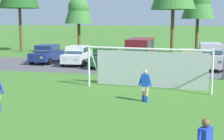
{
  "coord_description": "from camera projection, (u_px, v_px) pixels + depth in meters",
  "views": [
    {
      "loc": [
        2.72,
        -3.46,
        4.12
      ],
      "look_at": [
        -0.75,
        10.89,
        1.75
      ],
      "focal_mm": 50.39,
      "sensor_mm": 36.0,
      "label": 1
    }
  ],
  "objects": [
    {
      "name": "parking_lot_strip",
      "position": [
        155.0,
        68.0,
        27.0
      ],
      "size": [
        52.0,
        8.4,
        0.01
      ],
      "primitive_type": "cube",
      "color": "#4C4C51",
      "rests_on": "ground"
    },
    {
      "name": "tree_mid_left",
      "position": [
        78.0,
        3.0,
        36.38
      ],
      "size": [
        3.29,
        3.29,
        8.78
      ],
      "color": "brown",
      "rests_on": "ground"
    },
    {
      "name": "parked_car_slot_center_left",
      "position": [
        105.0,
        57.0,
        27.48
      ],
      "size": [
        2.07,
        4.21,
        1.72
      ],
      "color": "#194C2D",
      "rests_on": "ground"
    },
    {
      "name": "player_midfield_center",
      "position": [
        145.0,
        86.0,
        15.82
      ],
      "size": [
        0.73,
        0.29,
        1.64
      ],
      "color": "tan",
      "rests_on": "ground"
    },
    {
      "name": "soccer_goal",
      "position": [
        150.0,
        67.0,
        19.08
      ],
      "size": [
        7.56,
        2.6,
        2.57
      ],
      "color": "white",
      "rests_on": "ground"
    },
    {
      "name": "parked_car_slot_right",
      "position": [
        210.0,
        56.0,
        26.44
      ],
      "size": [
        2.2,
        4.63,
        2.16
      ],
      "color": "#B2B2BC",
      "rests_on": "ground"
    },
    {
      "name": "parked_car_slot_left",
      "position": [
        77.0,
        55.0,
        28.87
      ],
      "size": [
        2.18,
        4.27,
        1.72
      ],
      "color": "silver",
      "rests_on": "ground"
    },
    {
      "name": "parked_car_slot_center_right",
      "position": [
        190.0,
        60.0,
        25.55
      ],
      "size": [
        2.28,
        4.32,
        1.72
      ],
      "color": "tan",
      "rests_on": "ground"
    },
    {
      "name": "parked_car_slot_far_left",
      "position": [
        47.0,
        54.0,
        30.19
      ],
      "size": [
        2.11,
        4.24,
        1.72
      ],
      "color": "navy",
      "rests_on": "ground"
    },
    {
      "name": "parked_car_slot_center",
      "position": [
        140.0,
        52.0,
        26.86
      ],
      "size": [
        2.33,
        4.87,
        2.52
      ],
      "color": "maroon",
      "rests_on": "ground"
    },
    {
      "name": "ground_plane",
      "position": [
        140.0,
        88.0,
        19.0
      ],
      "size": [
        400.0,
        400.0,
        0.0
      ],
      "primitive_type": "plane",
      "color": "#3D7028"
    }
  ]
}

